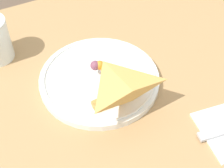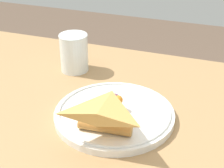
{
  "view_description": "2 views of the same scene",
  "coord_description": "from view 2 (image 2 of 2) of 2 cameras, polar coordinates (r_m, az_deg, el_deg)",
  "views": [
    {
      "loc": [
        -0.19,
        -0.41,
        1.34
      ],
      "look_at": [
        0.04,
        0.04,
        0.8
      ],
      "focal_mm": 55.0,
      "sensor_mm": 36.0,
      "label": 1
    },
    {
      "loc": [
        0.23,
        -0.52,
        1.22
      ],
      "look_at": [
        0.01,
        0.09,
        0.85
      ],
      "focal_mm": 55.0,
      "sensor_mm": 36.0,
      "label": 2
    }
  ],
  "objects": [
    {
      "name": "plate_pizza",
      "position": [
        0.76,
        0.3,
        -4.96
      ],
      "size": [
        0.27,
        0.27,
        0.05
      ],
      "color": "white",
      "rests_on": "dining_table"
    },
    {
      "name": "milk_glass",
      "position": [
        0.96,
        -6.32,
        4.99
      ],
      "size": [
        0.08,
        0.08,
        0.11
      ],
      "color": "white",
      "rests_on": "dining_table"
    }
  ]
}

